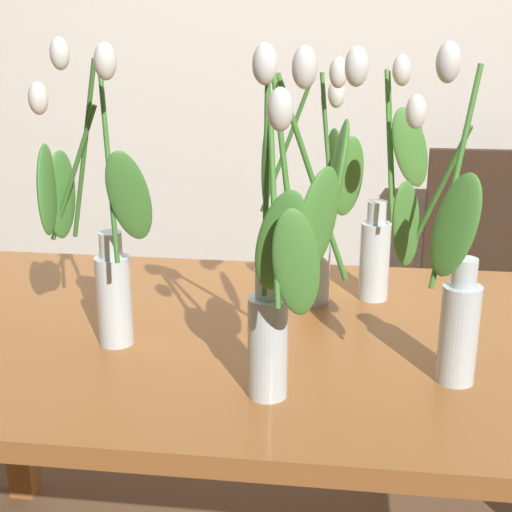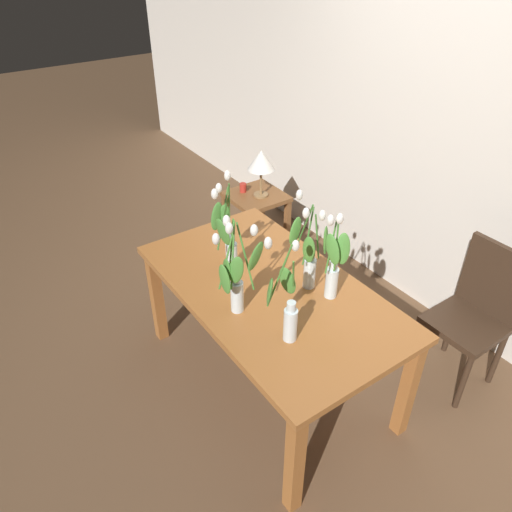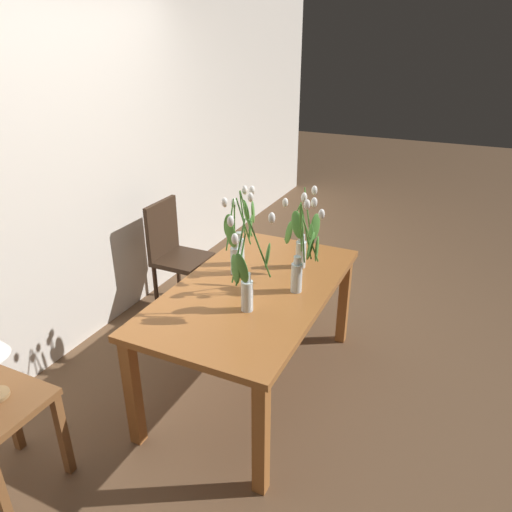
{
  "view_description": "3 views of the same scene",
  "coord_description": "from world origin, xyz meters",
  "px_view_note": "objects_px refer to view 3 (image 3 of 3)",
  "views": [
    {
      "loc": [
        0.18,
        -1.37,
        1.36
      ],
      "look_at": [
        0.01,
        0.0,
        0.9
      ],
      "focal_mm": 51.31,
      "sensor_mm": 36.0,
      "label": 1
    },
    {
      "loc": [
        1.73,
        -1.29,
        2.44
      ],
      "look_at": [
        -0.07,
        -0.05,
        0.93
      ],
      "focal_mm": 34.43,
      "sensor_mm": 36.0,
      "label": 2
    },
    {
      "loc": [
        -2.33,
        -1.11,
        2.14
      ],
      "look_at": [
        0.05,
        0.01,
        0.92
      ],
      "focal_mm": 33.5,
      "sensor_mm": 36.0,
      "label": 3
    }
  ],
  "objects_px": {
    "tulip_vase_1": "(236,245)",
    "tulip_vase_2": "(301,244)",
    "tulip_vase_3": "(247,279)",
    "tulip_vase_4": "(243,237)",
    "dining_table": "(254,299)",
    "dining_chair": "(174,250)",
    "tulip_vase_0": "(303,254)"
  },
  "relations": [
    {
      "from": "tulip_vase_1",
      "to": "tulip_vase_2",
      "type": "bearing_deg",
      "value": -54.18
    },
    {
      "from": "tulip_vase_1",
      "to": "tulip_vase_4",
      "type": "xyz_separation_m",
      "value": [
        0.15,
        0.03,
        -0.01
      ]
    },
    {
      "from": "tulip_vase_1",
      "to": "tulip_vase_2",
      "type": "height_order",
      "value": "tulip_vase_2"
    },
    {
      "from": "tulip_vase_1",
      "to": "tulip_vase_3",
      "type": "xyz_separation_m",
      "value": [
        -0.4,
        -0.27,
        0.0
      ]
    },
    {
      "from": "dining_table",
      "to": "tulip_vase_3",
      "type": "height_order",
      "value": "tulip_vase_3"
    },
    {
      "from": "tulip_vase_1",
      "to": "tulip_vase_4",
      "type": "distance_m",
      "value": 0.16
    },
    {
      "from": "tulip_vase_0",
      "to": "tulip_vase_2",
      "type": "distance_m",
      "value": 0.3
    },
    {
      "from": "tulip_vase_2",
      "to": "dining_table",
      "type": "bearing_deg",
      "value": 155.14
    },
    {
      "from": "tulip_vase_1",
      "to": "dining_chair",
      "type": "distance_m",
      "value": 1.11
    },
    {
      "from": "tulip_vase_3",
      "to": "tulip_vase_4",
      "type": "distance_m",
      "value": 0.63
    },
    {
      "from": "tulip_vase_0",
      "to": "dining_table",
      "type": "bearing_deg",
      "value": 107.79
    },
    {
      "from": "dining_chair",
      "to": "tulip_vase_2",
      "type": "bearing_deg",
      "value": -103.61
    },
    {
      "from": "tulip_vase_0",
      "to": "tulip_vase_1",
      "type": "bearing_deg",
      "value": 86.94
    },
    {
      "from": "dining_table",
      "to": "tulip_vase_0",
      "type": "distance_m",
      "value": 0.44
    },
    {
      "from": "tulip_vase_1",
      "to": "dining_chair",
      "type": "height_order",
      "value": "tulip_vase_1"
    },
    {
      "from": "dining_table",
      "to": "tulip_vase_4",
      "type": "relative_size",
      "value": 2.92
    },
    {
      "from": "tulip_vase_1",
      "to": "tulip_vase_3",
      "type": "height_order",
      "value": "tulip_vase_3"
    },
    {
      "from": "tulip_vase_3",
      "to": "dining_table",
      "type": "bearing_deg",
      "value": 18.81
    },
    {
      "from": "tulip_vase_4",
      "to": "dining_chair",
      "type": "height_order",
      "value": "tulip_vase_4"
    },
    {
      "from": "tulip_vase_2",
      "to": "tulip_vase_0",
      "type": "bearing_deg",
      "value": -158.02
    },
    {
      "from": "tulip_vase_3",
      "to": "tulip_vase_4",
      "type": "height_order",
      "value": "tulip_vase_3"
    },
    {
      "from": "tulip_vase_1",
      "to": "tulip_vase_2",
      "type": "relative_size",
      "value": 0.93
    },
    {
      "from": "tulip_vase_4",
      "to": "tulip_vase_1",
      "type": "bearing_deg",
      "value": -168.13
    },
    {
      "from": "tulip_vase_0",
      "to": "tulip_vase_1",
      "type": "relative_size",
      "value": 1.07
    },
    {
      "from": "tulip_vase_2",
      "to": "tulip_vase_4",
      "type": "relative_size",
      "value": 1.07
    },
    {
      "from": "dining_table",
      "to": "tulip_vase_1",
      "type": "distance_m",
      "value": 0.36
    },
    {
      "from": "tulip_vase_3",
      "to": "tulip_vase_4",
      "type": "bearing_deg",
      "value": 29.01
    },
    {
      "from": "tulip_vase_0",
      "to": "tulip_vase_1",
      "type": "xyz_separation_m",
      "value": [
        0.02,
        0.45,
        -0.03
      ]
    },
    {
      "from": "tulip_vase_0",
      "to": "tulip_vase_1",
      "type": "distance_m",
      "value": 0.46
    },
    {
      "from": "tulip_vase_1",
      "to": "tulip_vase_3",
      "type": "distance_m",
      "value": 0.48
    },
    {
      "from": "tulip_vase_2",
      "to": "dining_chair",
      "type": "xyz_separation_m",
      "value": [
        0.29,
        1.21,
        -0.39
      ]
    },
    {
      "from": "tulip_vase_1",
      "to": "tulip_vase_4",
      "type": "height_order",
      "value": "same"
    }
  ]
}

